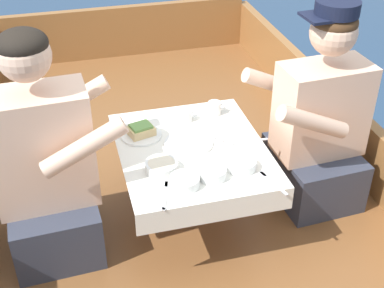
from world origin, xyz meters
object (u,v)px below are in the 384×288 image
object	(u,v)px
person_starboard	(318,126)
coffee_cup_starboard	(186,115)
person_port	(47,170)
sandwich	(141,130)
coffee_cup_port	(215,108)

from	to	relation	value
person_starboard	coffee_cup_starboard	world-z (taller)	person_starboard
person_port	person_starboard	world-z (taller)	person_port
person_port	sandwich	bearing A→B (deg)	17.81
person_starboard	coffee_cup_starboard	distance (m)	0.61
coffee_cup_port	coffee_cup_starboard	bearing A→B (deg)	-170.41
person_port	coffee_cup_port	xyz separation A→B (m)	(0.79, 0.26, 0.03)
coffee_cup_port	coffee_cup_starboard	world-z (taller)	coffee_cup_port
sandwich	coffee_cup_port	distance (m)	0.39
person_port	person_starboard	xyz separation A→B (m)	(1.23, 0.04, -0.01)
person_starboard	coffee_cup_port	bearing A→B (deg)	-30.38
coffee_cup_port	coffee_cup_starboard	size ratio (longest dim) A/B	1.02
person_starboard	sandwich	world-z (taller)	person_starboard
person_port	coffee_cup_starboard	bearing A→B (deg)	17.28
coffee_cup_starboard	coffee_cup_port	bearing A→B (deg)	9.59
person_starboard	coffee_cup_port	xyz separation A→B (m)	(-0.43, 0.22, 0.04)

